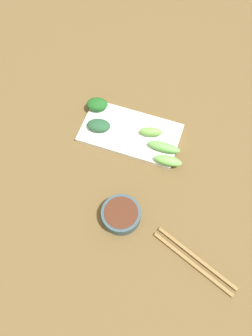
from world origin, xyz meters
TOP-DOWN VIEW (x-y plane):
  - tabletop at (0.00, 0.00)m, footprint 2.10×2.10m
  - sauce_bowl at (-0.17, -0.03)m, footprint 0.10×0.10m
  - serving_plate at (0.07, 0.03)m, footprint 0.15×0.28m
  - broccoli_stalk_0 at (0.01, -0.10)m, footprint 0.03×0.08m
  - broccoli_leafy_1 at (0.06, 0.12)m, footprint 0.06×0.08m
  - broccoli_stalk_2 at (0.05, -0.08)m, footprint 0.03×0.09m
  - broccoli_leafy_3 at (0.12, 0.15)m, footprint 0.06×0.07m
  - broccoli_stalk_4 at (0.09, -0.03)m, footprint 0.04×0.07m
  - chopsticks at (-0.22, -0.24)m, footprint 0.11×0.22m

SIDE VIEW (x-z plane):
  - tabletop at x=0.00m, z-range 0.00..0.02m
  - chopsticks at x=-0.22m, z-range 0.02..0.03m
  - serving_plate at x=0.07m, z-range 0.02..0.03m
  - sauce_bowl at x=-0.17m, z-range 0.02..0.06m
  - broccoli_leafy_1 at x=0.06m, z-range 0.03..0.06m
  - broccoli_stalk_2 at x=0.05m, z-range 0.03..0.06m
  - broccoli_stalk_0 at x=0.01m, z-range 0.03..0.06m
  - broccoli_stalk_4 at x=0.09m, z-range 0.03..0.06m
  - broccoli_leafy_3 at x=0.12m, z-range 0.03..0.06m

